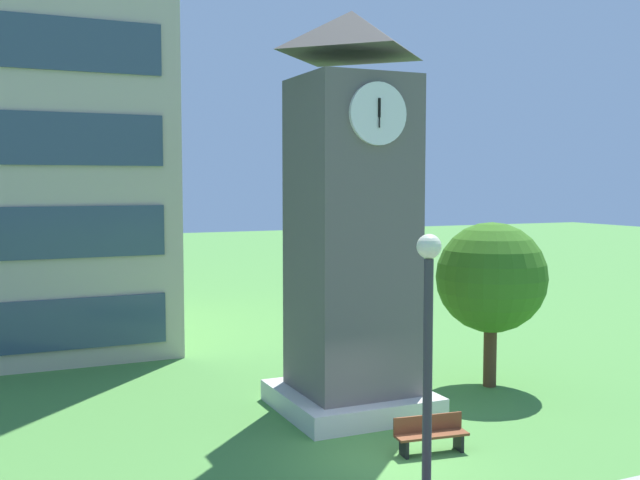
# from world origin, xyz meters

# --- Properties ---
(ground_plane) EXTENTS (160.00, 160.00, 0.00)m
(ground_plane) POSITION_xyz_m (0.00, 0.00, 0.00)
(ground_plane) COLOR #4C893D
(clock_tower) EXTENTS (4.03, 4.03, 11.24)m
(clock_tower) POSITION_xyz_m (1.03, 3.76, 5.05)
(clock_tower) COLOR #605B56
(clock_tower) RESTS_ON ground
(park_bench) EXTENTS (1.85, 0.70, 0.88)m
(park_bench) POSITION_xyz_m (1.27, -0.08, 0.46)
(park_bench) COLOR brown
(park_bench) RESTS_ON ground
(street_lamp) EXTENTS (0.36, 0.36, 5.77)m
(street_lamp) POSITION_xyz_m (-2.53, -5.90, 3.59)
(street_lamp) COLOR #333338
(street_lamp) RESTS_ON ground
(tree_by_building) EXTENTS (3.50, 3.50, 5.27)m
(tree_by_building) POSITION_xyz_m (6.19, 4.16, 3.49)
(tree_by_building) COLOR #513823
(tree_by_building) RESTS_ON ground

